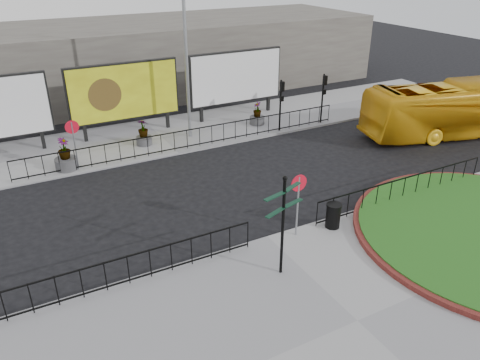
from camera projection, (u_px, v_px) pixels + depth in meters
ground at (267, 239)px, 17.42m from camera, size 90.00×90.00×0.00m
pavement_near at (357, 322)px, 13.44m from camera, size 30.00×10.00×0.12m
pavement_far at (159, 136)px, 26.88m from camera, size 44.00×6.00×0.12m
railing_near_left at (106, 276)px, 14.35m from camera, size 10.00×0.10×1.10m
railing_near_right at (404, 188)px, 19.63m from camera, size 9.00×0.10×1.10m
railing_far at (193, 138)px, 24.90m from camera, size 18.00×0.10×1.10m
speed_sign_far at (73, 134)px, 21.89m from camera, size 0.64×0.07×2.47m
speed_sign_near at (298, 192)px, 16.68m from camera, size 0.64×0.07×2.47m
billboard_mid at (124, 92)px, 25.89m from camera, size 6.20×0.31×4.10m
billboard_right at (236, 77)px, 28.85m from camera, size 6.20×0.31×4.10m
lamp_post at (186, 52)px, 24.62m from camera, size 0.74×0.18×9.23m
signal_pole_a at (281, 98)px, 26.62m from camera, size 0.22×0.26×3.00m
signal_pole_b at (324, 91)px, 27.89m from camera, size 0.22×0.26×3.00m
building_backdrop at (110, 60)px, 33.71m from camera, size 40.00×10.00×5.00m
fingerpost_sign at (283, 216)px, 14.50m from camera, size 1.63×0.74×3.53m
litter_bin at (333, 215)px, 17.74m from camera, size 0.59×0.59×0.98m
bus at (458, 109)px, 26.55m from camera, size 11.40×5.23×3.09m
planter_a at (66, 158)px, 22.44m from camera, size 1.06×1.06×1.59m
planter_b at (144, 135)px, 25.31m from camera, size 0.85×0.85×1.43m
planter_c at (257, 116)px, 28.34m from camera, size 0.90×0.90×1.37m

